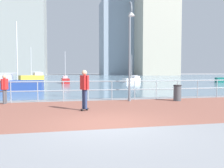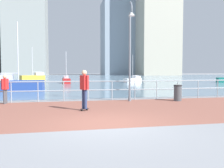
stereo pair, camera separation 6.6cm
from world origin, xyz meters
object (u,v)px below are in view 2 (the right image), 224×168
Objects in this scene: lamppost at (130,46)px; sailboat_white at (17,84)px; bystander at (5,87)px; sailboat_gray at (33,77)px; sailboat_ivory at (133,80)px; skateboarder at (84,86)px; sailboat_blue at (66,80)px; trash_bin at (178,93)px.

sailboat_white is at bearing 130.84° from lamppost.
bystander is at bearing -82.96° from sailboat_white.
sailboat_gray reaches higher than sailboat_white.
sailboat_ivory reaches higher than bystander.
sailboat_ivory is 18.57m from sailboat_white.
skateboarder is 1.16× the size of bystander.
sailboat_white is (-4.98, 11.58, -0.49)m from skateboarder.
bystander is at bearing -85.38° from sailboat_gray.
skateboarder is 0.29× the size of sailboat_gray.
bystander is 8.66m from sailboat_white.
sailboat_white reaches higher than skateboarder.
sailboat_blue is 0.73× the size of sailboat_gray.
bystander is 9.51m from trash_bin.
sailboat_white is at bearing -139.87° from sailboat_ivory.
sailboat_ivory is at bearing 40.13° from sailboat_white.
sailboat_gray is (-1.53, 23.45, 0.01)m from sailboat_white.
sailboat_white reaches higher than sailboat_blue.
bystander is 0.34× the size of sailboat_blue.
sailboat_ivory is (6.42, 20.96, -2.71)m from lamppost.
trash_bin is 21.58m from sailboat_ivory.
sailboat_white is 23.50m from sailboat_gray.
skateboarder is at bearing -37.33° from bystander.
bystander is (-3.92, 2.99, -0.18)m from skateboarder.
sailboat_white is 1.35× the size of sailboat_blue.
skateboarder is at bearing -111.37° from sailboat_ivory.
bystander is 0.25× the size of sailboat_gray.
lamppost is 3.67× the size of bystander.
skateboarder is at bearing -88.45° from sailboat_blue.
sailboat_blue reaches higher than skateboarder.
sailboat_blue reaches higher than trash_bin.
sailboat_white is at bearing -110.11° from sailboat_blue.
bystander is (-6.72, 0.41, -2.21)m from lamppost.
lamppost is 1.35× the size of sailboat_ivory.
sailboat_ivory is at bearing -36.14° from sailboat_gray.
sailboat_white is at bearing 113.28° from skateboarder.
skateboarder is at bearing -137.27° from lamppost.
sailboat_gray is at bearing 116.90° from sailboat_blue.
lamppost is 1.26× the size of sailboat_blue.
skateboarder reaches higher than trash_bin.
sailboat_gray reaches higher than sailboat_blue.
sailboat_gray is (-2.59, 32.04, -0.31)m from bystander.
sailboat_blue is at bearing 69.89° from sailboat_white.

